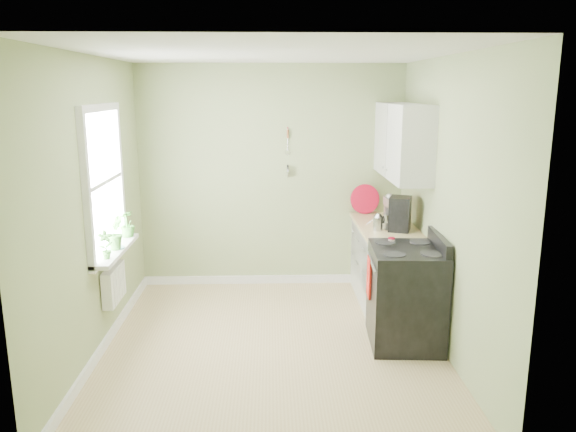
{
  "coord_description": "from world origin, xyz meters",
  "views": [
    {
      "loc": [
        -0.01,
        -4.97,
        2.4
      ],
      "look_at": [
        0.17,
        0.55,
        1.15
      ],
      "focal_mm": 35.0,
      "sensor_mm": 36.0,
      "label": 1
    }
  ],
  "objects_px": {
    "stove": "(406,295)",
    "coffee_maker": "(400,215)",
    "stand_mixer": "(391,213)",
    "kettle": "(378,222)"
  },
  "relations": [
    {
      "from": "kettle",
      "to": "coffee_maker",
      "type": "xyz_separation_m",
      "value": [
        0.23,
        -0.02,
        0.08
      ]
    },
    {
      "from": "stove",
      "to": "coffee_maker",
      "type": "height_order",
      "value": "coffee_maker"
    },
    {
      "from": "coffee_maker",
      "to": "stand_mixer",
      "type": "bearing_deg",
      "value": 107.47
    },
    {
      "from": "kettle",
      "to": "coffee_maker",
      "type": "bearing_deg",
      "value": -6.17
    },
    {
      "from": "coffee_maker",
      "to": "kettle",
      "type": "bearing_deg",
      "value": 173.83
    },
    {
      "from": "stove",
      "to": "coffee_maker",
      "type": "relative_size",
      "value": 2.86
    },
    {
      "from": "coffee_maker",
      "to": "stove",
      "type": "bearing_deg",
      "value": -96.78
    },
    {
      "from": "stand_mixer",
      "to": "coffee_maker",
      "type": "bearing_deg",
      "value": -72.53
    },
    {
      "from": "stove",
      "to": "kettle",
      "type": "bearing_deg",
      "value": 98.97
    },
    {
      "from": "stove",
      "to": "coffee_maker",
      "type": "bearing_deg",
      "value": 83.22
    }
  ]
}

